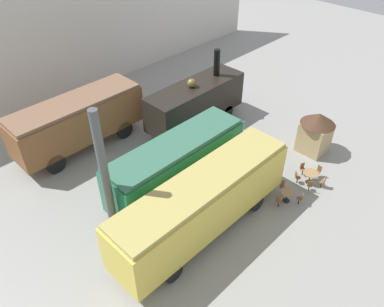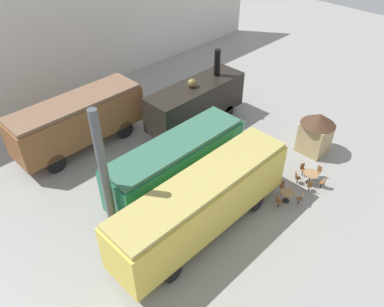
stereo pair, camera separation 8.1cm
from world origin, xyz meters
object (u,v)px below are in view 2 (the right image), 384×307
at_px(cafe_chair_0, 282,186).
at_px(visitor_person, 262,161).
at_px(cafe_table_mid, 311,175).
at_px(ticket_kiosk, 316,131).
at_px(steam_locomotive, 196,101).
at_px(passenger_coach_vintage, 203,201).
at_px(cafe_table_near, 287,194).
at_px(passenger_coach_wooden, 78,119).
at_px(streamlined_locomotive, 186,157).

xyz_separation_m(cafe_chair_0, visitor_person, (0.55, 2.00, 0.48)).
xyz_separation_m(cafe_table_mid, ticket_kiosk, (3.10, 1.64, 1.04)).
height_order(steam_locomotive, cafe_table_mid, steam_locomotive).
height_order(passenger_coach_vintage, cafe_chair_0, passenger_coach_vintage).
bearing_deg(passenger_coach_vintage, cafe_table_near, -21.99).
relative_size(passenger_coach_vintage, cafe_table_near, 13.01).
bearing_deg(passenger_coach_vintage, passenger_coach_wooden, 92.10).
bearing_deg(cafe_chair_0, visitor_person, -159.86).
height_order(cafe_table_mid, cafe_chair_0, cafe_chair_0).
bearing_deg(passenger_coach_wooden, passenger_coach_vintage, -87.90).
bearing_deg(passenger_coach_vintage, steam_locomotive, 46.42).
height_order(cafe_table_mid, visitor_person, visitor_person).
bearing_deg(steam_locomotive, ticket_kiosk, -67.37).
height_order(passenger_coach_vintage, ticket_kiosk, passenger_coach_vintage).
bearing_deg(ticket_kiosk, steam_locomotive, 112.63).
bearing_deg(cafe_table_near, passenger_coach_wooden, 112.34).
relative_size(passenger_coach_wooden, streamlined_locomotive, 0.84).
bearing_deg(cafe_table_near, visitor_person, 69.06).
bearing_deg(ticket_kiosk, passenger_coach_vintage, 177.24).
bearing_deg(steam_locomotive, streamlined_locomotive, -140.38).
xyz_separation_m(streamlined_locomotive, ticket_kiosk, (8.70, -3.70, -0.52)).
distance_m(cafe_table_near, cafe_chair_0, 0.80).
relative_size(passenger_coach_vintage, visitor_person, 6.08).
distance_m(cafe_table_near, visitor_person, 2.86).
xyz_separation_m(steam_locomotive, streamlined_locomotive, (-5.32, -4.41, 0.14)).
bearing_deg(streamlined_locomotive, cafe_table_near, -58.70).
relative_size(cafe_chair_0, ticket_kiosk, 0.29).
xyz_separation_m(streamlined_locomotive, cafe_table_mid, (5.60, -5.34, -1.56)).
bearing_deg(cafe_chair_0, passenger_coach_wooden, -119.40).
height_order(steam_locomotive, visitor_person, steam_locomotive).
relative_size(steam_locomotive, cafe_table_near, 9.60).
distance_m(streamlined_locomotive, passenger_coach_vintage, 3.71).
xyz_separation_m(passenger_coach_wooden, cafe_table_mid, (7.92, -13.50, -1.63)).
distance_m(streamlined_locomotive, cafe_table_mid, 7.90).
relative_size(steam_locomotive, passenger_coach_vintage, 0.74).
height_order(passenger_coach_wooden, cafe_table_mid, passenger_coach_wooden).
relative_size(passenger_coach_vintage, cafe_chair_0, 12.63).
bearing_deg(passenger_coach_wooden, cafe_chair_0, -64.93).
bearing_deg(passenger_coach_wooden, cafe_table_mid, -59.61).
bearing_deg(steam_locomotive, visitor_person, -99.10).
bearing_deg(cafe_table_mid, visitor_person, 117.03).
bearing_deg(passenger_coach_wooden, visitor_person, -58.79).
distance_m(cafe_chair_0, ticket_kiosk, 5.26).
xyz_separation_m(passenger_coach_wooden, streamlined_locomotive, (2.32, -8.16, -0.07)).
bearing_deg(cafe_table_near, streamlined_locomotive, 121.30).
height_order(cafe_table_near, cafe_table_mid, cafe_table_mid).
distance_m(steam_locomotive, ticket_kiosk, 8.79).
relative_size(streamlined_locomotive, cafe_table_near, 12.95).
xyz_separation_m(passenger_coach_wooden, steam_locomotive, (7.64, -3.75, -0.21)).
bearing_deg(ticket_kiosk, streamlined_locomotive, 156.97).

